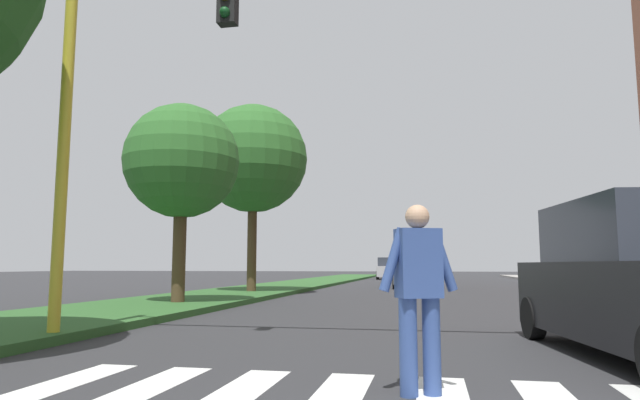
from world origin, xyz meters
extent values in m
plane|color=#2D2D30|center=(0.00, 30.00, 0.00)|extent=(140.00, 140.00, 0.00)
cube|color=silver|center=(-3.60, 6.69, 0.00)|extent=(0.45, 2.20, 0.01)
cube|color=silver|center=(-2.70, 6.69, 0.00)|extent=(0.45, 2.20, 0.01)
cube|color=silver|center=(-1.80, 6.69, 0.00)|extent=(0.45, 2.20, 0.01)
cube|color=silver|center=(-0.90, 6.69, 0.00)|extent=(0.45, 2.20, 0.01)
cube|color=#2D5B28|center=(-7.28, 28.00, 0.07)|extent=(3.95, 64.00, 0.15)
cylinder|color=#4C3823|center=(-6.81, 15.88, 1.61)|extent=(0.36, 0.36, 2.92)
sphere|color=#2D6628|center=(-6.81, 15.88, 4.02)|extent=(3.18, 3.18, 3.18)
cylinder|color=#4C3823|center=(-6.85, 22.24, 2.09)|extent=(0.36, 0.36, 3.88)
sphere|color=#2D6628|center=(-6.85, 22.24, 5.31)|extent=(4.26, 4.26, 4.26)
cube|color=#9E9991|center=(8.20, 28.00, 0.07)|extent=(3.00, 64.00, 0.15)
cylinder|color=gold|center=(-5.60, 9.28, 3.15)|extent=(0.18, 0.18, 6.00)
sphere|color=#0F3F19|center=(-2.97, 9.16, 4.84)|extent=(0.16, 0.16, 0.16)
cylinder|color=#334C8C|center=(-0.09, 7.00, 0.42)|extent=(0.21, 0.21, 0.85)
cylinder|color=#334C8C|center=(-0.29, 6.92, 0.42)|extent=(0.21, 0.21, 0.85)
cube|color=#334C8C|center=(-0.19, 6.96, 1.16)|extent=(0.44, 0.37, 0.62)
cylinder|color=#334C8C|center=(0.03, 7.06, 1.19)|extent=(0.28, 0.19, 0.58)
cylinder|color=#334C8C|center=(-0.41, 6.87, 1.19)|extent=(0.28, 0.19, 0.58)
sphere|color=tan|center=(-0.19, 6.96, 1.58)|extent=(0.29, 0.29, 0.22)
cube|color=#2D333D|center=(2.54, 9.59, 1.58)|extent=(1.98, 2.72, 0.79)
cylinder|color=black|center=(1.47, 11.09, 0.32)|extent=(0.30, 0.66, 0.64)
cube|color=#474C51|center=(-1.04, 30.02, 0.62)|extent=(2.12, 4.12, 0.80)
cube|color=#2D333D|center=(-1.03, 29.82, 1.34)|extent=(1.74, 1.91, 0.65)
cylinder|color=black|center=(-1.99, 31.51, 0.32)|extent=(0.26, 0.65, 0.64)
cylinder|color=black|center=(-0.31, 31.63, 0.32)|extent=(0.26, 0.65, 0.64)
cylinder|color=black|center=(-1.77, 28.42, 0.32)|extent=(0.26, 0.65, 0.64)
cylinder|color=black|center=(-0.09, 28.53, 0.32)|extent=(0.26, 0.65, 0.64)
cube|color=silver|center=(-1.46, 38.26, 0.63)|extent=(2.06, 4.53, 0.82)
cube|color=#2D333D|center=(-1.45, 38.04, 1.37)|extent=(1.68, 2.09, 0.67)
cylinder|color=black|center=(-2.38, 39.96, 0.32)|extent=(0.26, 0.65, 0.64)
cylinder|color=black|center=(-0.79, 40.07, 0.32)|extent=(0.26, 0.65, 0.64)
cylinder|color=black|center=(-2.14, 36.45, 0.32)|extent=(0.26, 0.65, 0.64)
cylinder|color=black|center=(-0.55, 36.56, 0.32)|extent=(0.26, 0.65, 0.64)
cube|color=#B7B7BC|center=(-3.51, 46.80, 0.64)|extent=(2.19, 4.20, 0.83)
cube|color=#2D333D|center=(-3.49, 46.60, 1.39)|extent=(1.76, 1.97, 0.68)
cylinder|color=black|center=(-4.48, 48.28, 0.32)|extent=(0.28, 0.66, 0.64)
cylinder|color=black|center=(-2.85, 48.45, 0.32)|extent=(0.28, 0.66, 0.64)
cylinder|color=black|center=(-4.17, 45.16, 0.32)|extent=(0.28, 0.66, 0.64)
cylinder|color=black|center=(-2.54, 45.32, 0.32)|extent=(0.28, 0.66, 0.64)
camera|label=1|loc=(-0.08, 1.91, 1.14)|focal=30.80mm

